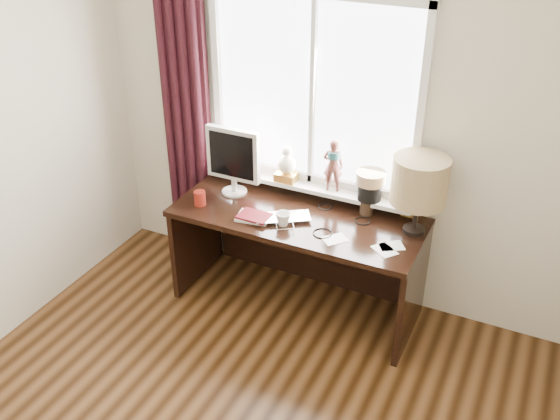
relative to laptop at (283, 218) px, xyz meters
The scene contains 14 objects.
wall_back 0.73m from the laptop, 70.99° to the left, with size 3.50×2.60×0.00m, color beige.
laptop is the anchor object (origin of this frame).
mug 0.08m from the laptop, 66.72° to the right, with size 0.10×0.09×0.10m, color white.
red_cup 0.61m from the laptop, behind, with size 0.08×0.08×0.10m, color maroon.
window 0.68m from the laptop, 88.34° to the left, with size 1.52×0.22×1.40m.
curtain 1.10m from the laptop, 159.00° to the left, with size 0.38×0.09×2.25m.
desk 0.33m from the laptop, 72.55° to the left, with size 1.70×0.70×0.75m.
monitor 0.58m from the laptop, 158.10° to the left, with size 0.40×0.18×0.49m.
notebook_stack 0.20m from the laptop, 158.77° to the right, with size 0.24×0.19×0.03m.
brush_holder 0.57m from the laptop, 33.82° to the left, with size 0.09×0.09×0.25m.
icon_frame 0.84m from the laptop, 28.08° to the left, with size 0.10×0.03×0.13m.
table_lamp 0.92m from the laptop, 15.36° to the left, with size 0.35×0.35×0.52m.
loose_papers 0.62m from the laptop, ahead, with size 0.53×0.26×0.00m.
desk_cables 0.35m from the laptop, 19.05° to the left, with size 0.43×0.46×0.01m.
Camera 1 is at (1.35, -1.68, 2.87)m, focal length 40.00 mm.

